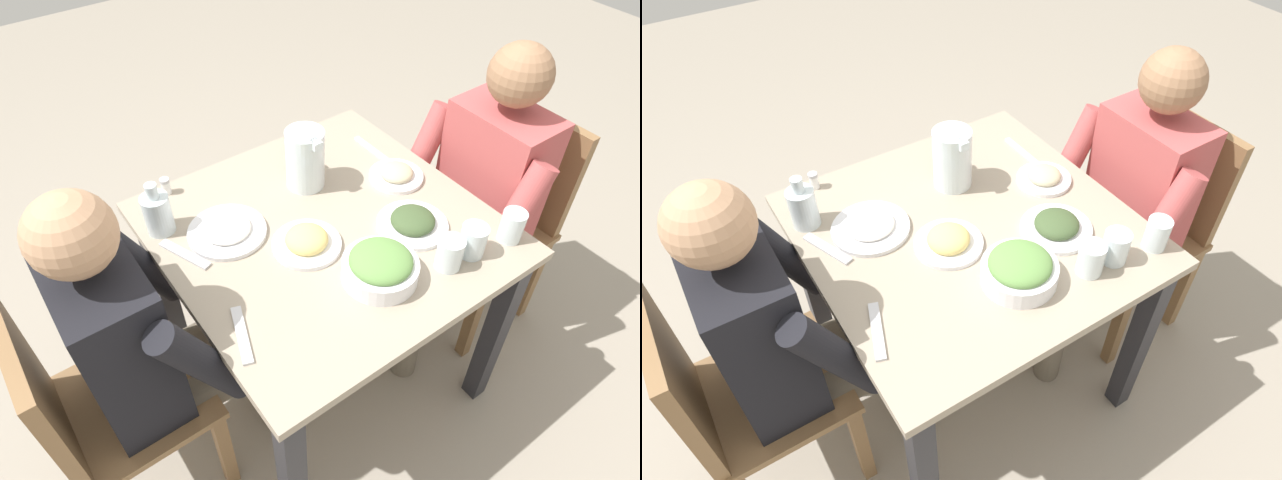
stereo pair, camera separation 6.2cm
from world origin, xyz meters
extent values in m
plane|color=gray|center=(0.00, 0.00, 0.00)|extent=(8.00, 8.00, 0.00)
cube|color=gray|center=(0.00, 0.00, 0.74)|extent=(0.91, 0.91, 0.03)
cube|color=#232328|center=(-0.40, -0.40, 0.36)|extent=(0.06, 0.06, 0.73)
cube|color=#232328|center=(0.40, -0.40, 0.36)|extent=(0.06, 0.06, 0.73)
cube|color=#232328|center=(-0.40, 0.40, 0.36)|extent=(0.06, 0.06, 0.73)
cube|color=#232328|center=(0.40, 0.40, 0.36)|extent=(0.06, 0.06, 0.73)
cube|color=olive|center=(-0.26, -0.83, 0.21)|extent=(0.04, 0.04, 0.43)
cube|color=olive|center=(0.08, -0.83, 0.21)|extent=(0.04, 0.04, 0.43)
cube|color=olive|center=(-0.26, -0.49, 0.21)|extent=(0.04, 0.04, 0.43)
cube|color=olive|center=(0.08, -0.49, 0.21)|extent=(0.04, 0.04, 0.43)
cube|color=olive|center=(-0.09, -0.66, 0.44)|extent=(0.40, 0.40, 0.03)
cube|color=olive|center=(-0.09, -0.84, 0.66)|extent=(0.38, 0.04, 0.42)
cube|color=olive|center=(0.18, 0.83, 0.21)|extent=(0.04, 0.04, 0.43)
cube|color=olive|center=(0.18, 0.49, 0.21)|extent=(0.04, 0.04, 0.43)
cube|color=olive|center=(-0.16, 0.49, 0.21)|extent=(0.04, 0.04, 0.43)
cube|color=olive|center=(0.01, 0.66, 0.44)|extent=(0.40, 0.40, 0.03)
cube|color=olive|center=(0.01, 0.84, 0.66)|extent=(0.38, 0.04, 0.42)
cube|color=#B24C4C|center=(-0.09, -0.63, 0.70)|extent=(0.32, 0.20, 0.50)
sphere|color=#936B4C|center=(-0.09, -0.63, 1.07)|extent=(0.19, 0.19, 0.19)
cylinder|color=#665B4C|center=(-0.17, -0.44, 0.42)|extent=(0.11, 0.38, 0.11)
cylinder|color=#665B4C|center=(-0.17, -0.25, 0.23)|extent=(0.10, 0.10, 0.45)
cylinder|color=#B24C4C|center=(-0.29, -0.49, 0.73)|extent=(0.08, 0.23, 0.37)
cylinder|color=#665B4C|center=(0.00, -0.44, 0.42)|extent=(0.11, 0.38, 0.11)
cylinder|color=#665B4C|center=(0.00, -0.25, 0.23)|extent=(0.10, 0.10, 0.45)
cylinder|color=#B24C4C|center=(0.11, -0.49, 0.73)|extent=(0.08, 0.23, 0.37)
cube|color=black|center=(0.01, 0.63, 0.70)|extent=(0.32, 0.20, 0.50)
sphere|color=tan|center=(0.01, 0.63, 1.07)|extent=(0.19, 0.19, 0.19)
cylinder|color=#665B4C|center=(0.10, 0.44, 0.42)|extent=(0.11, 0.38, 0.11)
cylinder|color=#665B4C|center=(0.10, 0.25, 0.23)|extent=(0.10, 0.10, 0.45)
cylinder|color=black|center=(0.21, 0.49, 0.73)|extent=(0.08, 0.23, 0.37)
cylinder|color=#665B4C|center=(-0.07, 0.44, 0.42)|extent=(0.11, 0.38, 0.11)
cylinder|color=#665B4C|center=(-0.07, 0.25, 0.23)|extent=(0.10, 0.10, 0.45)
cylinder|color=black|center=(-0.19, 0.49, 0.73)|extent=(0.08, 0.23, 0.37)
cylinder|color=silver|center=(0.20, -0.07, 0.85)|extent=(0.12, 0.12, 0.19)
cube|color=silver|center=(0.27, -0.07, 0.86)|extent=(0.02, 0.02, 0.11)
cube|color=silver|center=(0.14, -0.07, 0.94)|extent=(0.04, 0.03, 0.02)
cylinder|color=white|center=(-0.24, 0.00, 0.78)|extent=(0.20, 0.20, 0.05)
ellipsoid|color=#608E47|center=(-0.24, 0.00, 0.82)|extent=(0.17, 0.17, 0.06)
cylinder|color=white|center=(0.05, -0.31, 0.76)|extent=(0.17, 0.17, 0.01)
ellipsoid|color=#B7AD89|center=(0.05, -0.31, 0.78)|extent=(0.11, 0.11, 0.04)
cylinder|color=white|center=(0.14, 0.24, 0.76)|extent=(0.23, 0.23, 0.01)
ellipsoid|color=white|center=(0.14, 0.24, 0.78)|extent=(0.14, 0.14, 0.03)
cylinder|color=white|center=(-0.03, 0.09, 0.76)|extent=(0.19, 0.19, 0.01)
ellipsoid|color=#E0C670|center=(-0.03, 0.09, 0.78)|extent=(0.12, 0.12, 0.06)
cylinder|color=white|center=(-0.15, -0.20, 0.76)|extent=(0.21, 0.21, 0.01)
ellipsoid|color=#3D512D|center=(-0.15, -0.20, 0.78)|extent=(0.13, 0.13, 0.05)
cylinder|color=silver|center=(-0.31, -0.18, 0.80)|extent=(0.07, 0.07, 0.09)
cylinder|color=silver|center=(-0.32, -0.26, 0.80)|extent=(0.07, 0.07, 0.09)
cylinder|color=silver|center=(-0.34, -0.39, 0.80)|extent=(0.07, 0.07, 0.09)
cylinder|color=silver|center=(0.26, 0.39, 0.82)|extent=(0.08, 0.08, 0.12)
cylinder|color=#993333|center=(0.26, 0.39, 0.79)|extent=(0.07, 0.07, 0.07)
cylinder|color=silver|center=(0.26, 0.39, 0.90)|extent=(0.03, 0.03, 0.04)
cylinder|color=white|center=(0.41, 0.31, 0.78)|extent=(0.03, 0.03, 0.04)
cylinder|color=#B2B2B7|center=(0.41, 0.31, 0.81)|extent=(0.03, 0.03, 0.01)
cube|color=silver|center=(-0.19, 0.39, 0.76)|extent=(0.17, 0.08, 0.01)
cube|color=silver|center=(0.20, -0.35, 0.76)|extent=(0.19, 0.02, 0.01)
cube|color=silver|center=(0.13, 0.38, 0.76)|extent=(0.17, 0.09, 0.01)
camera|label=1|loc=(-0.92, 0.69, 1.84)|focal=30.73mm
camera|label=2|loc=(-0.96, 0.63, 1.84)|focal=30.73mm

